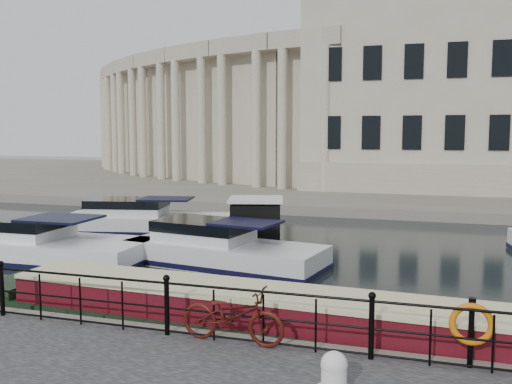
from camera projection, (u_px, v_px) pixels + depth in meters
ground_plane at (210, 325)px, 13.53m from camera, size 160.00×160.00×0.00m
far_bank at (377, 181)px, 50.45m from camera, size 120.00×42.00×0.55m
railing at (167, 303)px, 11.27m from camera, size 24.14×0.14×1.22m
civic_building at (361, 102)px, 45.98m from camera, size 53.55×31.84×16.85m
bicycle at (233, 315)px, 10.85m from camera, size 2.11×0.82×1.09m
mooring_bollard at (334, 372)px, 8.85m from camera, size 0.56×0.56×0.63m
life_ring_post at (472, 325)px, 9.63m from camera, size 0.75×0.20×1.22m
narrowboat at (251, 326)px, 12.40m from camera, size 14.33×2.61×1.53m
harbour_hut at (256, 228)px, 21.52m from camera, size 3.24×2.93×2.17m
cabin_cruisers at (214, 242)px, 21.80m from camera, size 26.87×10.05×1.99m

